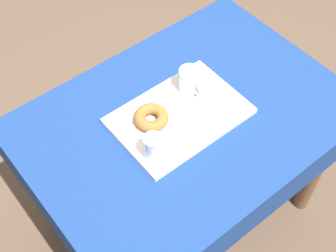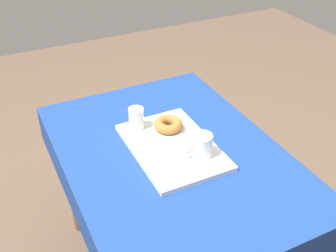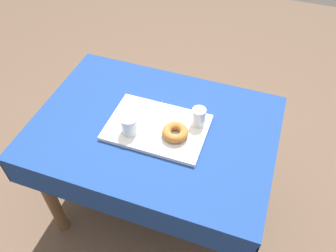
{
  "view_description": "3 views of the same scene",
  "coord_description": "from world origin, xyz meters",
  "px_view_note": "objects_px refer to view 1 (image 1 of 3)",
  "views": [
    {
      "loc": [
        0.71,
        0.78,
        2.05
      ],
      "look_at": [
        0.09,
        0.01,
        0.77
      ],
      "focal_mm": 50.99,
      "sensor_mm": 36.0,
      "label": 1
    },
    {
      "loc": [
        -1.14,
        0.58,
        1.73
      ],
      "look_at": [
        0.11,
        -0.04,
        0.78
      ],
      "focal_mm": 44.1,
      "sensor_mm": 36.0,
      "label": 2
    },
    {
      "loc": [
        0.43,
        -1.01,
        1.93
      ],
      "look_at": [
        0.08,
        -0.03,
        0.8
      ],
      "focal_mm": 36.63,
      "sensor_mm": 36.0,
      "label": 3
    }
  ],
  "objects_px": {
    "serving_tray": "(179,116)",
    "donut_plate_left": "(152,122)",
    "sugar_donut_left": "(151,118)",
    "dining_table": "(186,136)",
    "tea_mug_left": "(190,81)",
    "water_glass_near": "(154,147)"
  },
  "relations": [
    {
      "from": "serving_tray",
      "to": "tea_mug_left",
      "type": "relative_size",
      "value": 3.83
    },
    {
      "from": "tea_mug_left",
      "to": "donut_plate_left",
      "type": "relative_size",
      "value": 0.92
    },
    {
      "from": "dining_table",
      "to": "donut_plate_left",
      "type": "bearing_deg",
      "value": -19.4
    },
    {
      "from": "tea_mug_left",
      "to": "donut_plate_left",
      "type": "bearing_deg",
      "value": 10.61
    },
    {
      "from": "dining_table",
      "to": "serving_tray",
      "type": "bearing_deg",
      "value": -27.09
    },
    {
      "from": "serving_tray",
      "to": "water_glass_near",
      "type": "distance_m",
      "value": 0.2
    },
    {
      "from": "dining_table",
      "to": "donut_plate_left",
      "type": "relative_size",
      "value": 8.79
    },
    {
      "from": "dining_table",
      "to": "sugar_donut_left",
      "type": "height_order",
      "value": "sugar_donut_left"
    },
    {
      "from": "serving_tray",
      "to": "water_glass_near",
      "type": "bearing_deg",
      "value": 24.24
    },
    {
      "from": "dining_table",
      "to": "tea_mug_left",
      "type": "bearing_deg",
      "value": -135.2
    },
    {
      "from": "dining_table",
      "to": "tea_mug_left",
      "type": "height_order",
      "value": "tea_mug_left"
    },
    {
      "from": "dining_table",
      "to": "donut_plate_left",
      "type": "xyz_separation_m",
      "value": [
        0.12,
        -0.04,
        0.14
      ]
    },
    {
      "from": "dining_table",
      "to": "sugar_donut_left",
      "type": "bearing_deg",
      "value": -19.4
    },
    {
      "from": "donut_plate_left",
      "to": "sugar_donut_left",
      "type": "relative_size",
      "value": 1.09
    },
    {
      "from": "dining_table",
      "to": "donut_plate_left",
      "type": "height_order",
      "value": "donut_plate_left"
    },
    {
      "from": "sugar_donut_left",
      "to": "dining_table",
      "type": "bearing_deg",
      "value": 160.6
    },
    {
      "from": "serving_tray",
      "to": "donut_plate_left",
      "type": "height_order",
      "value": "donut_plate_left"
    },
    {
      "from": "sugar_donut_left",
      "to": "serving_tray",
      "type": "bearing_deg",
      "value": 162.5
    },
    {
      "from": "water_glass_near",
      "to": "donut_plate_left",
      "type": "distance_m",
      "value": 0.14
    },
    {
      "from": "tea_mug_left",
      "to": "water_glass_near",
      "type": "height_order",
      "value": "water_glass_near"
    },
    {
      "from": "serving_tray",
      "to": "water_glass_near",
      "type": "height_order",
      "value": "water_glass_near"
    },
    {
      "from": "dining_table",
      "to": "sugar_donut_left",
      "type": "xyz_separation_m",
      "value": [
        0.12,
        -0.04,
        0.16
      ]
    }
  ]
}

